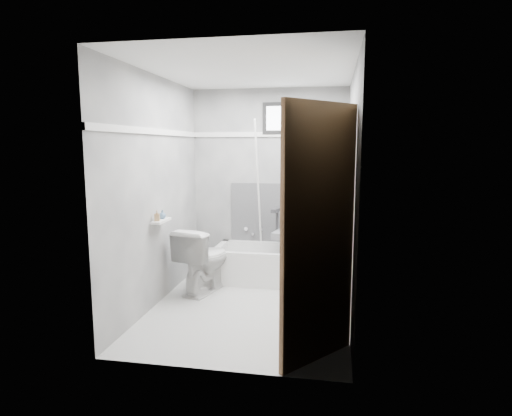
% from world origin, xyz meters
% --- Properties ---
extents(floor, '(2.60, 2.60, 0.00)m').
position_xyz_m(floor, '(0.00, 0.00, 0.00)').
color(floor, silver).
rests_on(floor, ground).
extents(ceiling, '(2.60, 2.60, 0.00)m').
position_xyz_m(ceiling, '(0.00, 0.00, 2.40)').
color(ceiling, silver).
rests_on(ceiling, floor).
extents(wall_back, '(2.00, 0.02, 2.40)m').
position_xyz_m(wall_back, '(0.00, 1.30, 1.20)').
color(wall_back, '#5E5F63').
rests_on(wall_back, floor).
extents(wall_front, '(2.00, 0.02, 2.40)m').
position_xyz_m(wall_front, '(0.00, -1.30, 1.20)').
color(wall_front, '#5E5F63').
rests_on(wall_front, floor).
extents(wall_left, '(0.02, 2.60, 2.40)m').
position_xyz_m(wall_left, '(-1.00, 0.00, 1.20)').
color(wall_left, '#5E5F63').
rests_on(wall_left, floor).
extents(wall_right, '(0.02, 2.60, 2.40)m').
position_xyz_m(wall_right, '(1.00, 0.00, 1.20)').
color(wall_right, '#5E5F63').
rests_on(wall_right, floor).
extents(bathtub, '(1.50, 0.70, 0.42)m').
position_xyz_m(bathtub, '(0.14, 0.93, 0.21)').
color(bathtub, white).
rests_on(bathtub, floor).
extents(office_chair, '(0.77, 0.77, 1.13)m').
position_xyz_m(office_chair, '(0.43, 0.95, 0.69)').
color(office_chair, '#595A5E').
rests_on(office_chair, bathtub).
extents(toilet, '(0.61, 0.84, 0.74)m').
position_xyz_m(toilet, '(-0.62, 0.40, 0.37)').
color(toilet, silver).
rests_on(toilet, floor).
extents(door, '(0.78, 0.78, 2.00)m').
position_xyz_m(door, '(0.98, -1.28, 1.00)').
color(door, brown).
rests_on(door, floor).
extents(window, '(0.66, 0.04, 0.40)m').
position_xyz_m(window, '(0.25, 1.29, 2.02)').
color(window, black).
rests_on(window, wall_back).
extents(backerboard, '(1.50, 0.02, 0.78)m').
position_xyz_m(backerboard, '(0.25, 1.29, 0.80)').
color(backerboard, '#4C4C4F').
rests_on(backerboard, wall_back).
extents(trim_back, '(2.00, 0.02, 0.06)m').
position_xyz_m(trim_back, '(0.00, 1.29, 1.82)').
color(trim_back, white).
rests_on(trim_back, wall_back).
extents(trim_left, '(0.02, 2.60, 0.06)m').
position_xyz_m(trim_left, '(-0.99, 0.00, 1.82)').
color(trim_left, white).
rests_on(trim_left, wall_left).
extents(pole, '(0.02, 0.58, 1.88)m').
position_xyz_m(pole, '(-0.09, 1.06, 1.05)').
color(pole, white).
rests_on(pole, bathtub).
extents(shelf, '(0.10, 0.32, 0.02)m').
position_xyz_m(shelf, '(-0.93, -0.07, 0.90)').
color(shelf, white).
rests_on(shelf, wall_left).
extents(soap_bottle_a, '(0.07, 0.07, 0.12)m').
position_xyz_m(soap_bottle_a, '(-0.94, -0.15, 0.97)').
color(soap_bottle_a, '#9B784D').
rests_on(soap_bottle_a, shelf).
extents(soap_bottle_b, '(0.10, 0.10, 0.09)m').
position_xyz_m(soap_bottle_b, '(-0.94, -0.01, 0.96)').
color(soap_bottle_b, slate).
rests_on(soap_bottle_b, shelf).
extents(faucet, '(0.26, 0.10, 0.16)m').
position_xyz_m(faucet, '(-0.20, 1.27, 0.55)').
color(faucet, silver).
rests_on(faucet, wall_back).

